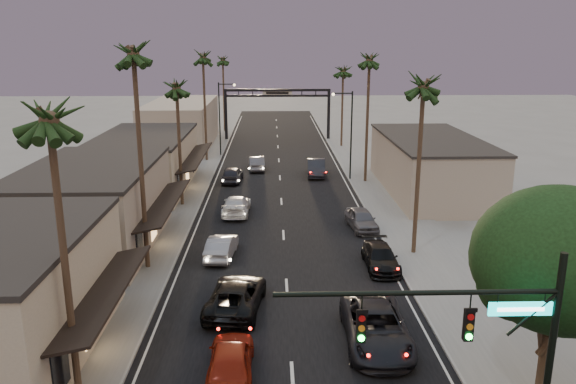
{
  "coord_description": "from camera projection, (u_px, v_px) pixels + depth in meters",
  "views": [
    {
      "loc": [
        -0.78,
        -10.87,
        13.64
      ],
      "look_at": [
        0.41,
        30.87,
        2.5
      ],
      "focal_mm": 35.0,
      "sensor_mm": 36.0,
      "label": 1
    }
  ],
  "objects": [
    {
      "name": "oncoming_grey_far",
      "position": [
        257.0,
        163.0,
        61.9
      ],
      "size": [
        1.91,
        4.73,
        1.53
      ],
      "primitive_type": "imported",
      "rotation": [
        0.0,
        0.0,
        3.21
      ],
      "color": "#4E4D52",
      "rests_on": "ground"
    },
    {
      "name": "curbside_far",
      "position": [
        316.0,
        168.0,
        59.2
      ],
      "size": [
        2.13,
        5.31,
        1.71
      ],
      "primitive_type": "imported",
      "rotation": [
        0.0,
        0.0,
        -0.06
      ],
      "color": "black",
      "rests_on": "ground"
    },
    {
      "name": "corner_tree",
      "position": [
        561.0,
        265.0,
        19.95
      ],
      "size": [
        6.2,
        6.2,
        8.8
      ],
      "color": "#38281C",
      "rests_on": "ground"
    },
    {
      "name": "oncoming_dgrey",
      "position": [
        232.0,
        174.0,
        56.51
      ],
      "size": [
        2.21,
        4.76,
        1.58
      ],
      "primitive_type": "imported",
      "rotation": [
        0.0,
        0.0,
        3.07
      ],
      "color": "black",
      "rests_on": "ground"
    },
    {
      "name": "streetlight_left",
      "position": [
        222.0,
        113.0,
        68.49
      ],
      "size": [
        2.13,
        0.3,
        9.0
      ],
      "color": "black",
      "rests_on": "ground"
    },
    {
      "name": "oncoming_pickup",
      "position": [
        236.0,
        295.0,
        29.43
      ],
      "size": [
        3.36,
        6.03,
        1.6
      ],
      "primitive_type": "imported",
      "rotation": [
        0.0,
        0.0,
        3.01
      ],
      "color": "black",
      "rests_on": "ground"
    },
    {
      "name": "curbside_grey",
      "position": [
        362.0,
        219.0,
        42.25
      ],
      "size": [
        2.33,
        4.68,
        1.53
      ],
      "primitive_type": "imported",
      "rotation": [
        0.0,
        0.0,
        0.12
      ],
      "color": "#4F4F54",
      "rests_on": "ground"
    },
    {
      "name": "palm_lb",
      "position": [
        133.0,
        47.0,
        31.6
      ],
      "size": [
        3.2,
        3.2,
        15.2
      ],
      "color": "#38281C",
      "rests_on": "ground"
    },
    {
      "name": "oncoming_red",
      "position": [
        231.0,
        359.0,
        23.49
      ],
      "size": [
        1.92,
        4.71,
        1.6
      ],
      "primitive_type": "imported",
      "rotation": [
        0.0,
        0.0,
        3.15
      ],
      "color": "maroon",
      "rests_on": "ground"
    },
    {
      "name": "storefront_mid",
      "position": [
        93.0,
        208.0,
        38.08
      ],
      "size": [
        8.0,
        14.0,
        5.5
      ],
      "primitive_type": "cube",
      "color": "gray",
      "rests_on": "ground"
    },
    {
      "name": "oncoming_silver",
      "position": [
        222.0,
        246.0,
        36.69
      ],
      "size": [
        2.0,
        4.61,
        1.47
      ],
      "primitive_type": "imported",
      "rotation": [
        0.0,
        0.0,
        3.04
      ],
      "color": "gray",
      "rests_on": "ground"
    },
    {
      "name": "streetlight_right",
      "position": [
        349.0,
        128.0,
        56.32
      ],
      "size": [
        2.13,
        0.3,
        9.0
      ],
      "color": "black",
      "rests_on": "ground"
    },
    {
      "name": "storefront_far",
      "position": [
        145.0,
        163.0,
        53.6
      ],
      "size": [
        8.0,
        16.0,
        5.0
      ],
      "primitive_type": "cube",
      "color": "tan",
      "rests_on": "ground"
    },
    {
      "name": "palm_lc",
      "position": [
        176.0,
        83.0,
        45.87
      ],
      "size": [
        3.2,
        3.2,
        12.2
      ],
      "color": "#38281C",
      "rests_on": "ground"
    },
    {
      "name": "arch",
      "position": [
        277.0,
        101.0,
        80.22
      ],
      "size": [
        15.2,
        0.4,
        7.27
      ],
      "color": "black",
      "rests_on": "ground"
    },
    {
      "name": "building_right",
      "position": [
        430.0,
        166.0,
        52.41
      ],
      "size": [
        8.0,
        18.0,
        5.0
      ],
      "primitive_type": "cube",
      "color": "gray",
      "rests_on": "ground"
    },
    {
      "name": "traffic_signal",
      "position": [
        490.0,
        339.0,
        16.75
      ],
      "size": [
        8.51,
        0.22,
        7.8
      ],
      "color": "black",
      "rests_on": "ground"
    },
    {
      "name": "sidewalk_right",
      "position": [
        362.0,
        165.0,
        64.51
      ],
      "size": [
        5.0,
        92.0,
        0.12
      ],
      "primitive_type": "cube",
      "color": "slate",
      "rests_on": "ground"
    },
    {
      "name": "storefront_dist",
      "position": [
        182.0,
        124.0,
        75.68
      ],
      "size": [
        8.0,
        20.0,
        6.0
      ],
      "primitive_type": "cube",
      "color": "gray",
      "rests_on": "ground"
    },
    {
      "name": "palm_rc",
      "position": [
        343.0,
        68.0,
        73.39
      ],
      "size": [
        3.2,
        3.2,
        12.2
      ],
      "color": "#38281C",
      "rests_on": "ground"
    },
    {
      "name": "oncoming_white",
      "position": [
        236.0,
        205.0,
        45.92
      ],
      "size": [
        2.3,
        5.29,
        1.52
      ],
      "primitive_type": "imported",
      "rotation": [
        0.0,
        0.0,
        3.11
      ],
      "color": "silver",
      "rests_on": "ground"
    },
    {
      "name": "palm_ld",
      "position": [
        203.0,
        54.0,
        63.72
      ],
      "size": [
        3.2,
        3.2,
        14.2
      ],
      "color": "#38281C",
      "rests_on": "ground"
    },
    {
      "name": "palm_ra",
      "position": [
        424.0,
        79.0,
        34.51
      ],
      "size": [
        3.2,
        3.2,
        13.2
      ],
      "color": "#38281C",
      "rests_on": "ground"
    },
    {
      "name": "palm_rb",
      "position": [
        370.0,
        56.0,
        53.57
      ],
      "size": [
        3.2,
        3.2,
        14.2
      ],
      "color": "#38281C",
      "rests_on": "ground"
    },
    {
      "name": "curbside_near",
      "position": [
        376.0,
        327.0,
        26.01
      ],
      "size": [
        3.02,
        6.33,
        1.74
      ],
      "primitive_type": "imported",
      "rotation": [
        0.0,
        0.0,
        -0.02
      ],
      "color": "black",
      "rests_on": "ground"
    },
    {
      "name": "palm_far",
      "position": [
        223.0,
        57.0,
        86.19
      ],
      "size": [
        3.2,
        3.2,
        13.2
      ],
      "color": "#38281C",
      "rests_on": "ground"
    },
    {
      "name": "palm_la",
      "position": [
        48.0,
        108.0,
        19.54
      ],
      "size": [
        3.2,
        3.2,
        13.2
      ],
      "color": "#38281C",
      "rests_on": "ground"
    },
    {
      "name": "sidewalk_left",
      "position": [
        196.0,
        166.0,
        63.98
      ],
      "size": [
        5.0,
        92.0,
        0.12
      ],
      "primitive_type": "cube",
      "color": "slate",
      "rests_on": "ground"
    },
    {
      "name": "curbside_black",
      "position": [
        381.0,
        257.0,
        34.95
      ],
      "size": [
        1.94,
        4.76,
        1.38
      ],
      "primitive_type": "imported",
      "rotation": [
        0.0,
        0.0,
        -0.0
      ],
      "color": "black",
      "rests_on": "ground"
    },
    {
      "name": "ground",
      "position": [
        281.0,
        193.0,
        52.67
      ],
      "size": [
        200.0,
        200.0,
        0.0
      ],
      "primitive_type": "plane",
      "color": "slate",
      "rests_on": "ground"
    },
    {
      "name": "road",
      "position": [
        280.0,
        180.0,
        57.5
      ],
      "size": [
        14.0,
        120.0,
        0.02
      ],
      "primitive_type": "cube",
      "color": "black",
      "rests_on": "ground"
    }
  ]
}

